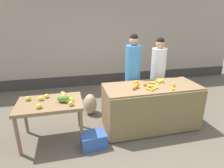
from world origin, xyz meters
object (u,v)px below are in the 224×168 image
object	(u,v)px
vendor_woman_blue_shirt	(133,75)
produce_crate	(93,140)
vendor_woman_white_shirt	(158,75)
produce_sack	(90,104)

from	to	relation	value
vendor_woman_blue_shirt	produce_crate	size ratio (longest dim) A/B	4.27
produce_crate	vendor_woman_blue_shirt	bearing A→B (deg)	44.08
vendor_woman_white_shirt	produce_sack	world-z (taller)	vendor_woman_white_shirt
produce_sack	produce_crate	bearing A→B (deg)	-94.95
vendor_woman_white_shirt	produce_sack	size ratio (longest dim) A/B	3.60
produce_sack	vendor_woman_white_shirt	bearing A→B (deg)	-4.65
vendor_woman_blue_shirt	vendor_woman_white_shirt	size ratio (longest dim) A/B	1.05
vendor_woman_blue_shirt	produce_crate	xyz separation A→B (m)	(-1.08, -1.04, -0.82)
vendor_woman_white_shirt	produce_crate	xyz separation A→B (m)	(-1.73, -1.11, -0.77)
vendor_woman_blue_shirt	produce_sack	xyz separation A→B (m)	(-0.97, 0.20, -0.70)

